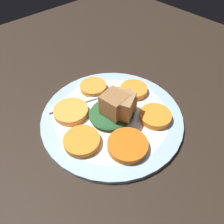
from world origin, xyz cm
name	(u,v)px	position (x,y,z in cm)	size (l,w,h in cm)	color
table_slab	(112,122)	(0.00, 0.00, 1.00)	(120.00, 120.00, 2.00)	black
plate	(112,117)	(0.00, 0.00, 2.52)	(30.29, 30.29, 1.05)	#99B7D1
carrot_slice_0	(93,87)	(-2.51, -9.29, 3.76)	(6.31, 6.31, 1.32)	orange
carrot_slice_1	(71,111)	(6.11, -6.35, 3.76)	(7.39, 7.39, 1.32)	orange
carrot_slice_2	(82,141)	(9.12, 1.41, 3.76)	(6.98, 6.98, 1.32)	orange
carrot_slice_3	(128,145)	(3.42, 7.98, 3.76)	(7.68, 7.68, 1.32)	#D45F12
carrot_slice_4	(155,116)	(-6.08, 6.81, 3.76)	(6.70, 6.70, 1.32)	orange
carrot_slice_5	(134,90)	(-8.89, -2.04, 3.76)	(6.42, 6.42, 1.32)	orange
center_pile	(117,107)	(-0.58, 0.80, 5.70)	(10.20, 9.54, 6.16)	#235128
fork	(90,99)	(0.44, -7.01, 3.30)	(17.92, 7.27, 0.40)	silver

